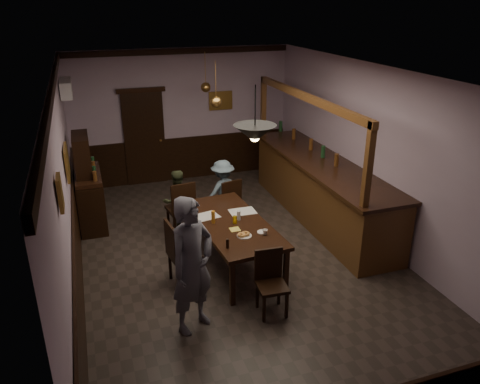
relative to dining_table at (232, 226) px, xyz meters
name	(u,v)px	position (x,y,z in m)	size (l,w,h in m)	color
room	(238,174)	(0.14, 0.10, 0.81)	(5.01, 8.01, 3.01)	#2D2621
dining_table	(232,226)	(0.00, 0.00, 0.00)	(1.17, 2.27, 0.75)	black
chair_far_left	(182,206)	(-0.54, 1.23, -0.12)	(0.51, 0.51, 1.04)	black
chair_far_right	(229,201)	(0.36, 1.31, -0.17)	(0.49, 0.49, 0.94)	black
chair_near	(270,279)	(0.12, -1.32, -0.19)	(0.42, 0.42, 0.90)	black
chair_side	(179,251)	(-0.91, -0.28, -0.13)	(0.49, 0.49, 1.01)	black
person_standing	(192,266)	(-0.95, -1.33, 0.23)	(0.67, 0.44, 1.83)	slate
person_seated_left	(177,200)	(-0.57, 1.51, -0.11)	(0.56, 0.44, 1.15)	#3F482B
person_seated_right	(223,191)	(0.33, 1.58, -0.08)	(0.79, 0.45, 1.22)	slate
newspaper_left	(205,217)	(-0.35, 0.31, 0.07)	(0.42, 0.30, 0.01)	silver
newspaper_right	(242,212)	(0.28, 0.30, 0.07)	(0.42, 0.30, 0.01)	silver
napkin	(235,229)	(-0.04, -0.26, 0.07)	(0.15, 0.15, 0.00)	#E0CA52
saucer	(262,232)	(0.32, -0.48, 0.07)	(0.15, 0.15, 0.01)	white
coffee_cup	(265,232)	(0.33, -0.57, 0.11)	(0.08, 0.08, 0.07)	white
pastry_plate	(244,236)	(0.02, -0.51, 0.07)	(0.22, 0.22, 0.01)	white
pastry_ring_a	(242,235)	(-0.02, -0.52, 0.10)	(0.13, 0.13, 0.04)	#C68C47
pastry_ring_b	(246,234)	(0.05, -0.51, 0.10)	(0.13, 0.13, 0.04)	#C68C47
soda_can	(235,220)	(0.03, -0.06, 0.12)	(0.07, 0.07, 0.12)	yellow
beer_glass	(213,217)	(-0.29, 0.06, 0.16)	(0.06, 0.06, 0.20)	#BF721E
water_glass	(239,215)	(0.13, 0.04, 0.14)	(0.06, 0.06, 0.15)	silver
pepper_mill	(227,244)	(-0.31, -0.76, 0.13)	(0.04, 0.04, 0.14)	black
sideboard	(89,189)	(-2.07, 2.25, 0.01)	(0.47, 1.32, 1.74)	black
bar_counter	(321,188)	(2.13, 1.08, -0.07)	(1.02, 4.37, 2.45)	#4B2D14
door_back	(145,139)	(-0.76, 4.05, 0.36)	(0.90, 0.06, 2.10)	black
ac_unit	(66,88)	(-2.24, 3.00, 1.76)	(0.20, 0.85, 0.30)	white
picture_left_small	(60,193)	(-2.32, -1.50, 1.46)	(0.04, 0.28, 0.36)	olive
picture_left_large	(67,162)	(-2.32, 0.90, 1.01)	(0.04, 0.62, 0.48)	olive
picture_back	(221,101)	(1.04, 4.06, 1.11)	(0.55, 0.04, 0.42)	olive
pendant_iron	(255,133)	(0.06, -0.80, 1.69)	(0.56, 0.56, 0.73)	black
pendant_brass_mid	(216,102)	(0.24, 1.62, 1.61)	(0.20, 0.20, 0.81)	#BF8C3F
pendant_brass_far	(206,87)	(0.44, 3.08, 1.61)	(0.20, 0.20, 0.81)	#BF8C3F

